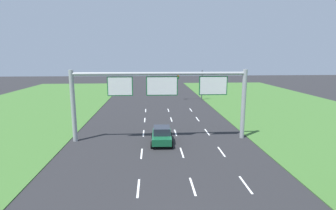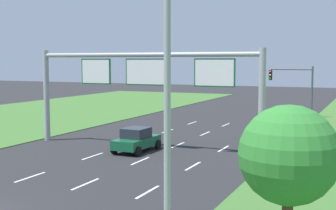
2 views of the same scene
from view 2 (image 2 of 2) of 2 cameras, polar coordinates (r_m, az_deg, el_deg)
name	(u,v)px [view 2 (image 2 of 2)]	position (r m, az deg, el deg)	size (l,w,h in m)	color
lane_dashes_inner_left	(30,177)	(26.27, -16.44, -8.42)	(0.14, 50.40, 0.01)	white
lane_dashes_inner_right	(85,184)	(24.20, -10.04, -9.47)	(0.14, 50.40, 0.01)	white
lane_dashes_slip	(148,192)	(22.49, -2.50, -10.54)	(0.14, 50.40, 0.01)	white
car_near_red	(136,140)	(32.10, -3.86, -4.25)	(2.17, 3.98, 1.63)	#145633
sign_gantry	(146,79)	(32.69, -2.73, 3.19)	(17.24, 0.44, 7.00)	#9EA0A5
traffic_light_mast	(294,82)	(52.96, 15.09, 2.71)	(4.76, 0.49, 5.60)	#47494F
street_lamp	(154,104)	(12.08, -1.74, 0.17)	(2.61, 0.32, 8.50)	#9EA0A5
roadside_tree_near	(289,155)	(15.73, 14.51, -5.96)	(3.29, 3.29, 4.79)	#513823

